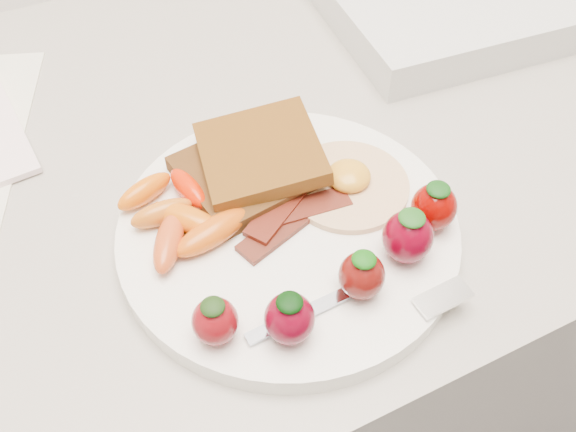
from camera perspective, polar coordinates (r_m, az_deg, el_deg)
name	(u,v)px	position (r m, az deg, el deg)	size (l,w,h in m)	color
counter	(253,359)	(0.97, -3.15, -12.57)	(2.00, 0.60, 0.90)	gray
plate	(288,231)	(0.51, 0.00, -1.38)	(0.27, 0.27, 0.02)	white
toast_lower	(244,174)	(0.53, -3.96, 3.75)	(0.10, 0.10, 0.01)	#311E0B
toast_upper	(260,153)	(0.53, -2.48, 5.63)	(0.10, 0.10, 0.01)	#4E2C06
fried_egg	(348,183)	(0.53, 5.37, 2.97)	(0.13, 0.13, 0.02)	#F9F4C2
bacon_strips	(289,213)	(0.51, 0.08, 0.26)	(0.10, 0.07, 0.01)	black
baby_carrots	(181,217)	(0.50, -9.53, -0.12)	(0.10, 0.10, 0.02)	#C15E15
strawberries	(356,264)	(0.46, 6.04, -4.23)	(0.22, 0.07, 0.05)	maroon
fork	(372,304)	(0.46, 7.44, -7.78)	(0.16, 0.05, 0.00)	#B3BBCE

